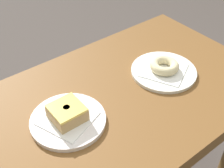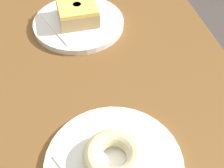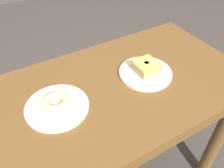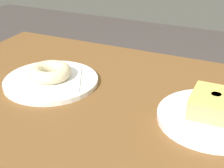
{
  "view_description": "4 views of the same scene",
  "coord_description": "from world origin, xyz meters",
  "views": [
    {
      "loc": [
        -0.41,
        -0.54,
        1.4
      ],
      "look_at": [
        0.03,
        0.02,
        0.79
      ],
      "focal_mm": 48.1,
      "sensor_mm": 36.0,
      "label": 1
    },
    {
      "loc": [
        0.47,
        -0.07,
        1.22
      ],
      "look_at": [
        0.08,
        0.03,
        0.78
      ],
      "focal_mm": 49.73,
      "sensor_mm": 36.0,
      "label": 2
    },
    {
      "loc": [
        0.36,
        0.58,
        1.37
      ],
      "look_at": [
        0.03,
        0.02,
        0.79
      ],
      "focal_mm": 37.54,
      "sensor_mm": 36.0,
      "label": 3
    },
    {
      "loc": [
        -0.2,
        0.6,
        1.12
      ],
      "look_at": [
        0.08,
        -0.01,
        0.78
      ],
      "focal_mm": 54.7,
      "sensor_mm": 36.0,
      "label": 4
    }
  ],
  "objects": [
    {
      "name": "table",
      "position": [
        0.0,
        0.0,
        0.63
      ],
      "size": [
        1.09,
        0.6,
        0.75
      ],
      "color": "brown",
      "rests_on": "ground_plane"
    },
    {
      "name": "plate_sugar_ring",
      "position": [
        0.24,
        -0.01,
        0.76
      ],
      "size": [
        0.23,
        0.23,
        0.01
      ],
      "primitive_type": "cylinder",
      "color": "white",
      "rests_on": "table"
    },
    {
      "name": "donut_sugar_ring",
      "position": [
        0.24,
        -0.01,
        0.78
      ],
      "size": [
        0.1,
        0.1,
        0.03
      ],
      "primitive_type": "torus",
      "color": "beige",
      "rests_on": "napkin_sugar_ring"
    },
    {
      "name": "plate_glazed_square",
      "position": [
        -0.14,
        -0.0,
        0.76
      ],
      "size": [
        0.22,
        0.22,
        0.01
      ],
      "primitive_type": "cylinder",
      "color": "white",
      "rests_on": "table"
    },
    {
      "name": "napkin_glazed_square",
      "position": [
        -0.14,
        -0.0,
        0.77
      ],
      "size": [
        0.17,
        0.17,
        0.0
      ],
      "primitive_type": "cube",
      "rotation": [
        0.0,
        0.0,
        0.36
      ],
      "color": "white",
      "rests_on": "plate_glazed_square"
    },
    {
      "name": "napkin_sugar_ring",
      "position": [
        0.24,
        -0.01,
        0.76
      ],
      "size": [
        0.19,
        0.19,
        0.0
      ],
      "primitive_type": "cube",
      "rotation": [
        0.0,
        0.0,
        0.47
      ],
      "color": "white",
      "rests_on": "plate_sugar_ring"
    },
    {
      "name": "donut_glazed_square",
      "position": [
        -0.14,
        -0.0,
        0.79
      ],
      "size": [
        0.09,
        0.09,
        0.04
      ],
      "color": "tan",
      "rests_on": "napkin_glazed_square"
    }
  ]
}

